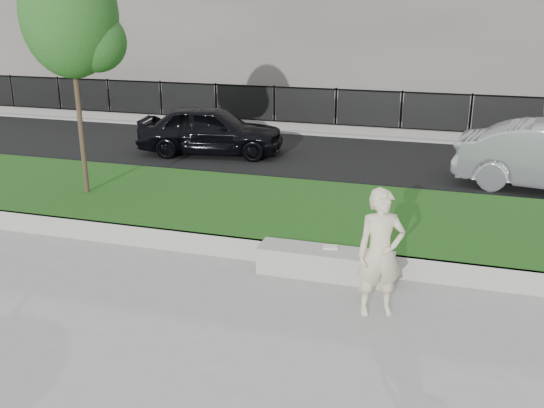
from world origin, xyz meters
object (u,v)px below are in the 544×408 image
(young_tree, at_px, (74,19))
(book, at_px, (331,247))
(car_dark, at_px, (211,130))
(stone_bench, at_px, (325,263))
(man, at_px, (380,253))

(young_tree, bearing_deg, book, -17.15)
(young_tree, xyz_separation_m, car_dark, (0.66, 5.39, -3.28))
(stone_bench, xyz_separation_m, book, (0.06, 0.11, 0.25))
(man, xyz_separation_m, book, (-0.95, 1.15, -0.48))
(stone_bench, height_order, man, man)
(man, xyz_separation_m, car_dark, (-6.05, 8.32, -0.19))
(stone_bench, xyz_separation_m, young_tree, (-5.70, 1.89, 3.82))
(book, xyz_separation_m, car_dark, (-5.10, 7.17, 0.29))
(book, bearing_deg, man, -58.99)
(stone_bench, xyz_separation_m, man, (1.01, -1.04, 0.73))
(stone_bench, distance_m, man, 1.62)
(book, distance_m, young_tree, 7.01)
(stone_bench, bearing_deg, young_tree, 161.64)
(man, bearing_deg, young_tree, 134.23)
(stone_bench, relative_size, car_dark, 0.53)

